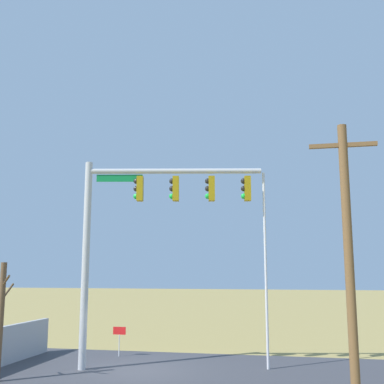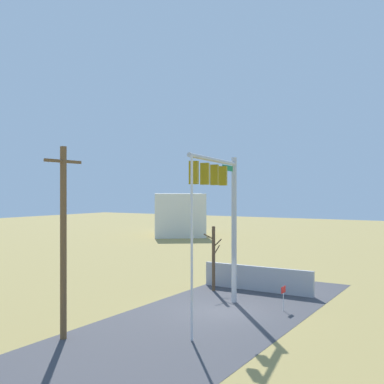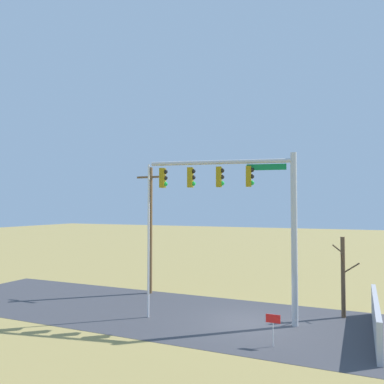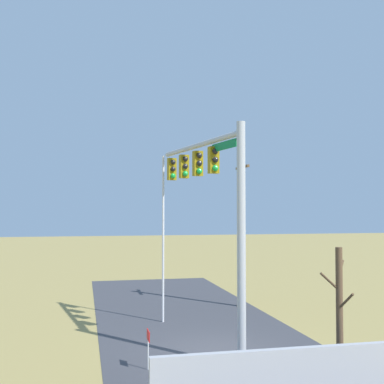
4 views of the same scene
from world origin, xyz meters
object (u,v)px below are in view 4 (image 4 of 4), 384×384
Objects in this scene: signal_mast at (213,192)px; bare_tree at (340,313)px; flagpole at (163,238)px; open_sign at (148,340)px; utility_pole at (243,228)px.

signal_mast reaches higher than bare_tree.
flagpole is 7.07m from open_sign.
signal_mast is at bearing 12.70° from flagpole.
open_sign is at bearing -34.25° from utility_pole.
utility_pole is at bearing 175.96° from bare_tree.
utility_pole is at bearing 145.75° from open_sign.
utility_pole is (-7.19, 3.49, -1.55)m from signal_mast.
flagpole is 1.91× the size of bare_tree.
utility_pole reaches higher than flagpole.
signal_mast reaches higher than open_sign.
signal_mast is at bearing 123.25° from open_sign.
bare_tree is (11.15, -0.79, -2.06)m from utility_pole.
flagpole is (-4.67, -1.05, -1.90)m from signal_mast.
bare_tree is 5.82m from open_sign.
flagpole is 9.57m from bare_tree.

